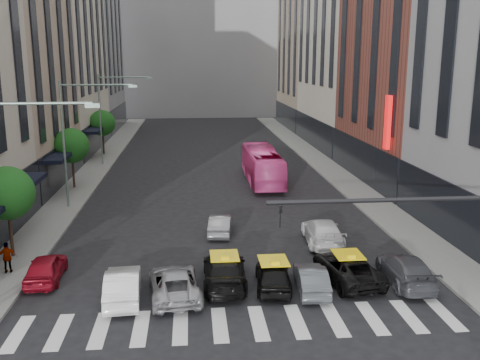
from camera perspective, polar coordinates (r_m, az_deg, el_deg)
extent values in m
plane|color=black|center=(21.41, 0.85, -16.93)|extent=(160.00, 160.00, 0.00)
cube|color=slate|center=(50.51, -16.01, 0.25)|extent=(3.00, 96.00, 0.15)
cube|color=slate|center=(51.43, 10.05, 0.77)|extent=(3.00, 96.00, 0.15)
cube|color=tan|center=(48.86, -23.85, 13.36)|extent=(8.00, 16.00, 24.00)
cube|color=gray|center=(84.93, -16.05, 15.28)|extent=(8.00, 18.00, 30.00)
cube|color=brown|center=(49.36, 17.99, 14.96)|extent=(8.00, 18.00, 26.00)
cube|color=tan|center=(85.69, 7.78, 14.94)|extent=(8.00, 18.00, 28.00)
cube|color=gray|center=(103.77, -4.38, 16.84)|extent=(30.00, 10.00, 36.00)
cylinder|color=black|center=(31.40, -23.29, -4.73)|extent=(0.18, 0.18, 3.15)
sphere|color=#124113|center=(30.91, -23.61, -1.30)|extent=(2.88, 2.88, 2.88)
cylinder|color=black|center=(46.40, -17.38, 1.16)|extent=(0.18, 0.18, 3.15)
sphere|color=#124113|center=(46.07, -17.54, 3.52)|extent=(2.88, 2.88, 2.88)
cylinder|color=black|center=(61.91, -14.39, 4.14)|extent=(0.18, 0.18, 3.15)
sphere|color=#124113|center=(61.66, -14.48, 5.91)|extent=(2.88, 2.88, 2.88)
cylinder|color=gray|center=(23.46, -21.52, 7.60)|extent=(5.00, 0.12, 0.12)
cube|color=gray|center=(22.91, -15.43, 7.67)|extent=(0.60, 0.25, 0.18)
cylinder|color=gray|center=(39.96, -18.27, 3.56)|extent=(0.16, 0.16, 9.00)
cylinder|color=gray|center=(39.06, -15.08, 9.77)|extent=(5.00, 0.12, 0.12)
cube|color=gray|center=(38.73, -11.37, 9.79)|extent=(0.60, 0.25, 0.18)
cylinder|color=gray|center=(55.54, -14.68, 6.21)|extent=(0.16, 0.16, 9.00)
cylinder|color=gray|center=(54.90, -12.31, 10.66)|extent=(5.00, 0.12, 0.12)
cube|color=gray|center=(54.66, -9.66, 10.66)|extent=(0.60, 0.25, 0.18)
cylinder|color=black|center=(19.63, 17.42, -2.00)|extent=(10.00, 0.16, 0.16)
imported|color=black|center=(18.52, 4.32, -3.92)|extent=(0.13, 0.16, 0.80)
cube|color=red|center=(41.43, 15.48, 5.94)|extent=(0.30, 0.70, 4.00)
imported|color=maroon|center=(28.05, -20.00, -8.80)|extent=(1.70, 3.94, 1.32)
imported|color=white|center=(24.98, -12.40, -10.88)|extent=(1.81, 4.42, 1.42)
imported|color=#9D9DA2|center=(24.95, -7.01, -10.83)|extent=(2.68, 4.93, 1.31)
imported|color=black|center=(25.94, -1.67, -9.62)|extent=(2.20, 5.07, 1.45)
imported|color=black|center=(25.61, 3.57, -10.05)|extent=(1.98, 4.14, 1.37)
imported|color=#45484D|center=(25.51, 7.60, -10.40)|extent=(1.57, 3.84, 1.24)
imported|color=black|center=(26.89, 11.38, -9.17)|extent=(2.85, 5.10, 1.35)
imported|color=#45474D|center=(27.35, 17.28, -9.10)|extent=(2.19, 4.84, 1.37)
imported|color=gray|center=(33.21, -2.08, -4.73)|extent=(1.79, 3.91, 1.24)
imported|color=silver|center=(31.85, 8.82, -5.46)|extent=(2.37, 5.11, 1.44)
imported|color=#E74495|center=(46.80, 2.39, 1.57)|extent=(2.55, 10.89, 3.03)
imported|color=gray|center=(29.33, -23.56, -7.58)|extent=(0.98, 0.54, 1.58)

